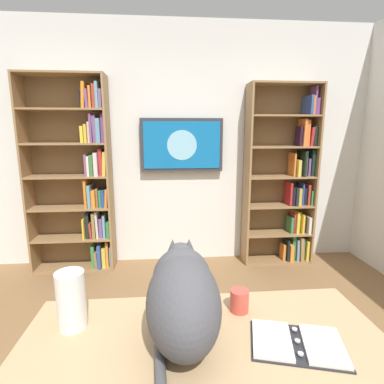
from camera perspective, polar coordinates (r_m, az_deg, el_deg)
wall_back at (r=3.48m, az=-2.91°, el=8.61°), size 4.52×0.06×2.70m
bookshelf_left at (r=3.63m, az=17.52°, el=1.74°), size 0.79×0.28×2.03m
bookshelf_right at (r=3.47m, az=-20.39°, el=2.48°), size 0.88×0.28×2.10m
wall_mounted_tv at (r=3.40m, az=-1.95°, el=8.89°), size 0.92×0.07×0.59m
desk at (r=1.30m, az=2.64°, el=-31.16°), size 1.39×0.66×0.76m
cat at (r=1.17m, az=-1.77°, el=-18.93°), size 0.27×0.59×0.34m
open_binder at (r=1.28m, az=19.33°, el=-25.40°), size 0.38×0.30×0.02m
paper_towel_roll at (r=1.34m, az=-21.90°, el=-18.45°), size 0.11×0.11×0.23m
coffee_mug at (r=1.39m, az=8.98°, el=-19.67°), size 0.08×0.08×0.10m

